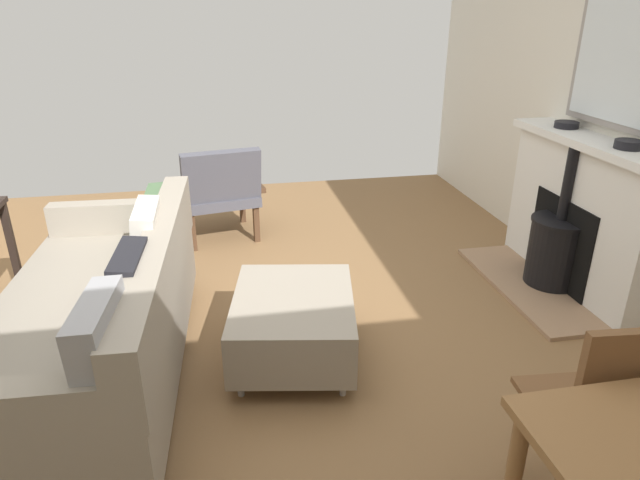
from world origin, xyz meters
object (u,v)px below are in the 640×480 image
mantel_bowl_near (567,124)px  armchair_accent (219,190)px  ottoman (293,321)px  mantel_bowl_far (629,144)px  sofa (101,319)px  fireplace (575,223)px  dining_chair_near_fireplace (605,408)px

mantel_bowl_near → armchair_accent: 2.58m
ottoman → mantel_bowl_far: bearing=-173.3°
mantel_bowl_near → sofa: size_ratio=0.08×
fireplace → mantel_bowl_near: mantel_bowl_near is taller
mantel_bowl_far → ottoman: bearing=6.7°
fireplace → dining_chair_near_fireplace: fireplace is taller
sofa → ottoman: 0.96m
mantel_bowl_far → sofa: mantel_bowl_far is taller
dining_chair_near_fireplace → fireplace: bearing=-121.6°
sofa → ottoman: (-0.95, -0.00, -0.13)m
sofa → armchair_accent: sofa is taller
mantel_bowl_far → sofa: (2.95, 0.24, -0.69)m
fireplace → armchair_accent: 2.61m
mantel_bowl_far → dining_chair_near_fireplace: 1.88m
fireplace → armchair_accent: (2.30, -1.25, -0.02)m
fireplace → mantel_bowl_far: mantel_bowl_far is taller
ottoman → fireplace: bearing=-165.6°
mantel_bowl_near → mantel_bowl_far: size_ratio=1.02×
fireplace → ottoman: 2.03m
mantel_bowl_near → sofa: mantel_bowl_near is taller
mantel_bowl_far → dining_chair_near_fireplace: bearing=52.8°
ottoman → dining_chair_near_fireplace: size_ratio=1.02×
ottoman → dining_chair_near_fireplace: bearing=126.9°
mantel_bowl_near → ottoman: (2.00, 0.83, -0.81)m
mantel_bowl_far → dining_chair_near_fireplace: size_ratio=0.18×
mantel_bowl_near → armchair_accent: size_ratio=0.20×
dining_chair_near_fireplace → armchair_accent: bearing=-67.1°
sofa → dining_chair_near_fireplace: (-1.86, 1.20, 0.15)m
mantel_bowl_near → mantel_bowl_far: 0.60m
dining_chair_near_fireplace → mantel_bowl_far: bearing=-127.2°
mantel_bowl_far → ottoman: mantel_bowl_far is taller
fireplace → mantel_bowl_near: size_ratio=8.96×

